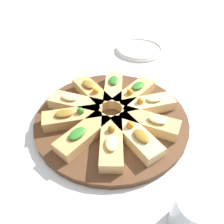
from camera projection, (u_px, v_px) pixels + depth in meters
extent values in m
plane|color=silver|center=(112.00, 120.00, 0.61)|extent=(3.00, 3.00, 0.00)
cylinder|color=#51331E|center=(112.00, 118.00, 0.60)|extent=(0.42, 0.42, 0.02)
cube|color=tan|center=(112.00, 142.00, 0.51)|extent=(0.15, 0.05, 0.03)
ellipsoid|color=beige|center=(111.00, 143.00, 0.48)|extent=(0.05, 0.03, 0.01)
sphere|color=olive|center=(112.00, 129.00, 0.51)|extent=(0.02, 0.02, 0.02)
cube|color=#E5C689|center=(136.00, 136.00, 0.52)|extent=(0.16, 0.13, 0.03)
ellipsoid|color=olive|center=(142.00, 136.00, 0.50)|extent=(0.05, 0.05, 0.01)
sphere|color=orange|center=(131.00, 125.00, 0.52)|extent=(0.02, 0.02, 0.02)
cube|color=tan|center=(150.00, 123.00, 0.56)|extent=(0.11, 0.16, 0.03)
ellipsoid|color=beige|center=(158.00, 120.00, 0.54)|extent=(0.05, 0.05, 0.01)
cube|color=#E5C689|center=(148.00, 105.00, 0.61)|extent=(0.09, 0.16, 0.03)
ellipsoid|color=beige|center=(155.00, 98.00, 0.60)|extent=(0.04, 0.05, 0.01)
sphere|color=orange|center=(141.00, 101.00, 0.59)|extent=(0.02, 0.02, 0.02)
cube|color=tan|center=(135.00, 94.00, 0.65)|extent=(0.15, 0.14, 0.03)
ellipsoid|color=#2D7A28|center=(139.00, 86.00, 0.65)|extent=(0.05, 0.05, 0.01)
sphere|color=orange|center=(130.00, 92.00, 0.62)|extent=(0.02, 0.02, 0.02)
cube|color=#DBB775|center=(114.00, 89.00, 0.67)|extent=(0.16, 0.06, 0.03)
ellipsoid|color=#2D7A28|center=(114.00, 80.00, 0.67)|extent=(0.05, 0.03, 0.01)
cube|color=tan|center=(92.00, 93.00, 0.65)|extent=(0.16, 0.13, 0.03)
ellipsoid|color=olive|center=(89.00, 84.00, 0.65)|extent=(0.05, 0.05, 0.01)
sphere|color=orange|center=(96.00, 91.00, 0.63)|extent=(0.02, 0.02, 0.02)
cube|color=#DBB775|center=(77.00, 104.00, 0.61)|extent=(0.10, 0.16, 0.03)
ellipsoid|color=beige|center=(70.00, 97.00, 0.61)|extent=(0.04, 0.05, 0.01)
cube|color=tan|center=(73.00, 118.00, 0.57)|extent=(0.08, 0.16, 0.03)
ellipsoid|color=olive|center=(65.00, 113.00, 0.56)|extent=(0.04, 0.05, 0.01)
sphere|color=#2D7A28|center=(81.00, 111.00, 0.56)|extent=(0.02, 0.02, 0.02)
cube|color=tan|center=(85.00, 134.00, 0.53)|extent=(0.15, 0.14, 0.03)
ellipsoid|color=#2D7A28|center=(78.00, 133.00, 0.50)|extent=(0.05, 0.05, 0.01)
cylinder|color=white|center=(140.00, 50.00, 0.92)|extent=(0.20, 0.20, 0.01)
torus|color=white|center=(140.00, 48.00, 0.91)|extent=(0.19, 0.19, 0.01)
cylinder|color=silver|center=(192.00, 213.00, 0.38)|extent=(0.07, 0.07, 0.08)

